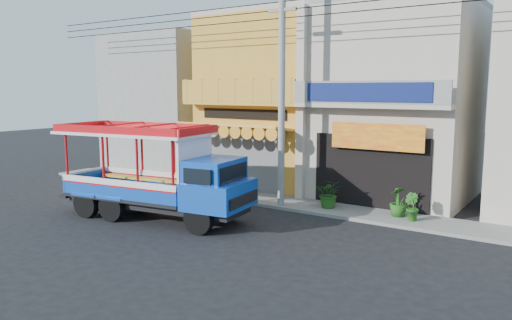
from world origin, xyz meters
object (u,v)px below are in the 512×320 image
(songthaew_truck, at_px, (167,175))
(potted_plant_b, at_px, (411,207))
(potted_plant_a, at_px, (329,193))
(green_sign, at_px, (217,182))
(utility_pole, at_px, (285,79))
(potted_plant_c, at_px, (399,201))

(songthaew_truck, height_order, potted_plant_b, songthaew_truck)
(potted_plant_a, bearing_deg, green_sign, 156.28)
(utility_pole, bearing_deg, potted_plant_b, 6.61)
(songthaew_truck, relative_size, potted_plant_c, 6.78)
(songthaew_truck, height_order, potted_plant_c, songthaew_truck)
(green_sign, bearing_deg, potted_plant_b, -2.10)
(utility_pole, relative_size, potted_plant_c, 25.15)
(potted_plant_a, bearing_deg, potted_plant_c, -16.28)
(songthaew_truck, xyz_separation_m, potted_plant_a, (4.17, 4.52, -0.96))
(songthaew_truck, distance_m, potted_plant_b, 8.65)
(green_sign, relative_size, potted_plant_a, 0.80)
(utility_pole, distance_m, green_sign, 6.14)
(green_sign, relative_size, potted_plant_b, 0.94)
(potted_plant_b, bearing_deg, potted_plant_c, 2.76)
(green_sign, distance_m, potted_plant_b, 8.87)
(utility_pole, height_order, potted_plant_c, utility_pole)
(potted_plant_b, height_order, potted_plant_c, potted_plant_c)
(potted_plant_a, xyz_separation_m, potted_plant_c, (2.62, 0.23, -0.01))
(utility_pole, bearing_deg, green_sign, 167.66)
(utility_pole, height_order, potted_plant_a, utility_pole)
(green_sign, height_order, potted_plant_b, potted_plant_b)
(utility_pole, relative_size, green_sign, 30.87)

